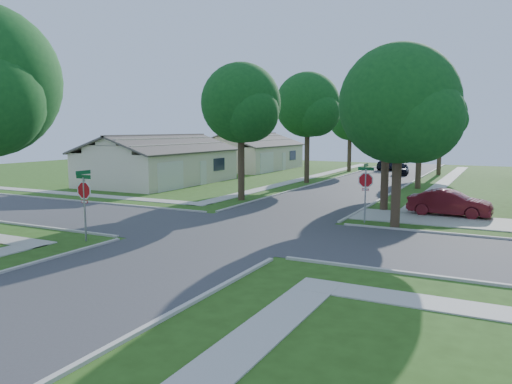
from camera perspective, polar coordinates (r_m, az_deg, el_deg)
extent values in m
plane|color=#274813|center=(23.13, -2.10, -4.48)|extent=(100.00, 100.00, 0.00)
cube|color=#333335|center=(23.13, -2.10, -4.46)|extent=(7.00, 100.00, 0.02)
cube|color=#9E9B91|center=(46.31, 20.66, 0.98)|extent=(1.20, 40.00, 0.04)
cube|color=#9E9B91|center=(49.12, 6.37, 1.73)|extent=(1.20, 40.00, 0.04)
cube|color=#9E9B91|center=(27.49, 20.04, -2.99)|extent=(8.80, 3.60, 0.05)
cube|color=gray|center=(22.03, -18.98, -1.89)|extent=(0.06, 0.06, 2.70)
cylinder|color=white|center=(21.92, -19.06, 0.17)|extent=(1.05, 0.02, 1.05)
cylinder|color=#AD0C14|center=(21.92, -19.06, 0.17)|extent=(0.90, 0.03, 0.90)
cube|color=#AD0C14|center=(21.98, -19.01, -1.04)|extent=(0.34, 0.03, 0.12)
cube|color=white|center=(21.98, -19.01, -1.04)|extent=(0.30, 0.03, 0.08)
cube|color=#0C5426|center=(21.87, -19.12, 1.66)|extent=(0.80, 0.02, 0.16)
cube|color=#0C5426|center=(21.85, -19.14, 2.13)|extent=(0.02, 0.80, 0.16)
cube|color=gray|center=(25.53, 12.38, -0.46)|extent=(0.06, 0.06, 2.70)
cylinder|color=white|center=(25.44, 12.42, 1.33)|extent=(1.05, 0.02, 1.05)
cylinder|color=#AD0C14|center=(25.44, 12.42, 1.33)|extent=(0.90, 0.03, 0.90)
cube|color=#AD0C14|center=(25.49, 12.40, 0.27)|extent=(0.34, 0.03, 0.12)
cube|color=white|center=(25.49, 12.40, 0.27)|extent=(0.30, 0.03, 0.08)
cube|color=#0C5426|center=(25.38, 12.46, 2.61)|extent=(0.80, 0.02, 0.16)
cube|color=#0C5426|center=(25.37, 12.47, 3.01)|extent=(0.02, 0.80, 0.16)
cylinder|color=#38281C|center=(29.62, 14.50, 1.74)|extent=(0.44, 0.44, 3.95)
sphere|color=#104316|center=(29.52, 14.74, 9.30)|extent=(4.80, 4.80, 4.80)
sphere|color=#104316|center=(28.86, 16.15, 8.12)|extent=(3.46, 3.46, 3.46)
sphere|color=#104316|center=(30.25, 13.61, 8.37)|extent=(3.26, 3.26, 3.26)
cylinder|color=#38281C|center=(41.38, 18.10, 3.35)|extent=(0.44, 0.44, 4.30)
sphere|color=#104316|center=(41.34, 18.34, 9.40)|extent=(5.40, 5.40, 5.40)
sphere|color=#104316|center=(40.64, 19.51, 8.44)|extent=(3.89, 3.89, 3.89)
sphere|color=#104316|center=(42.11, 17.35, 8.65)|extent=(3.67, 3.67, 3.67)
cylinder|color=#38281C|center=(54.24, 20.22, 4.05)|extent=(0.44, 0.44, 4.20)
sphere|color=#104316|center=(54.20, 20.41, 8.41)|extent=(5.00, 5.00, 5.00)
sphere|color=#104316|center=(53.60, 21.26, 7.72)|extent=(3.60, 3.60, 3.60)
sphere|color=#104316|center=(54.90, 19.68, 7.89)|extent=(3.40, 3.40, 3.40)
cylinder|color=#38281C|center=(32.91, -1.70, 2.75)|extent=(0.44, 0.44, 4.25)
sphere|color=#104316|center=(32.85, -1.73, 10.16)|extent=(5.20, 5.20, 5.20)
sphere|color=#104316|center=(31.93, -0.72, 9.08)|extent=(3.74, 3.74, 3.74)
sphere|color=#104316|center=(33.77, -2.37, 9.19)|extent=(3.54, 3.54, 3.54)
cylinder|color=#38281C|center=(43.79, 5.84, 3.96)|extent=(0.44, 0.44, 4.44)
sphere|color=#104316|center=(43.77, 5.91, 9.90)|extent=(5.60, 5.60, 5.60)
sphere|color=#104316|center=(42.88, 6.87, 9.01)|extent=(4.03, 4.03, 4.03)
sphere|color=#104316|center=(44.71, 5.21, 9.14)|extent=(3.81, 3.81, 3.81)
cylinder|color=#38281C|center=(56.12, 10.62, 4.31)|extent=(0.44, 0.44, 3.90)
sphere|color=#104316|center=(56.06, 10.71, 8.17)|extent=(4.60, 4.60, 4.60)
sphere|color=#104316|center=(55.39, 11.37, 7.58)|extent=(3.31, 3.31, 3.31)
sphere|color=#104316|center=(56.80, 10.19, 7.71)|extent=(3.13, 3.13, 3.13)
cylinder|color=#38281C|center=(24.64, 15.71, 0.15)|extent=(0.44, 0.44, 3.54)
sphere|color=#104316|center=(24.50, 16.04, 9.69)|extent=(5.60, 5.60, 5.60)
sphere|color=#104316|center=(23.75, 18.07, 8.01)|extent=(4.03, 4.03, 4.03)
sphere|color=#104316|center=(25.33, 14.42, 8.38)|extent=(3.81, 3.81, 3.81)
cube|color=beige|center=(44.17, -10.91, 2.83)|extent=(8.00, 13.00, 2.80)
cube|color=#433F3A|center=(42.87, -8.85, 5.49)|extent=(4.42, 13.60, 1.56)
cube|color=#433F3A|center=(45.31, -12.98, 5.48)|extent=(4.42, 13.60, 1.56)
cube|color=silver|center=(38.67, -9.70, 1.80)|extent=(0.06, 3.20, 2.20)
cube|color=silver|center=(42.40, -6.04, 2.20)|extent=(0.06, 0.90, 2.00)
cube|color=#1E2633|center=(44.56, -4.23, 3.17)|extent=(0.06, 1.80, 1.10)
cube|color=beige|center=(58.51, -0.66, 4.01)|extent=(8.00, 13.00, 2.80)
cube|color=#433F3A|center=(57.54, 1.11, 5.99)|extent=(4.42, 13.60, 1.56)
cube|color=#433F3A|center=(59.38, -2.39, 6.03)|extent=(4.42, 13.60, 1.56)
cube|color=silver|center=(53.25, 1.25, 3.36)|extent=(0.06, 3.20, 2.20)
cube|color=silver|center=(57.38, 3.22, 3.53)|extent=(0.06, 0.90, 2.00)
cube|color=#1E2633|center=(59.74, 4.23, 4.20)|extent=(0.06, 1.80, 1.10)
imported|color=#561118|center=(28.92, 21.24, -1.18)|extent=(4.37, 1.75, 1.41)
imported|color=black|center=(53.32, 16.21, 2.58)|extent=(1.92, 3.88, 1.27)
imported|color=black|center=(59.65, 15.02, 3.16)|extent=(2.34, 5.04, 1.43)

